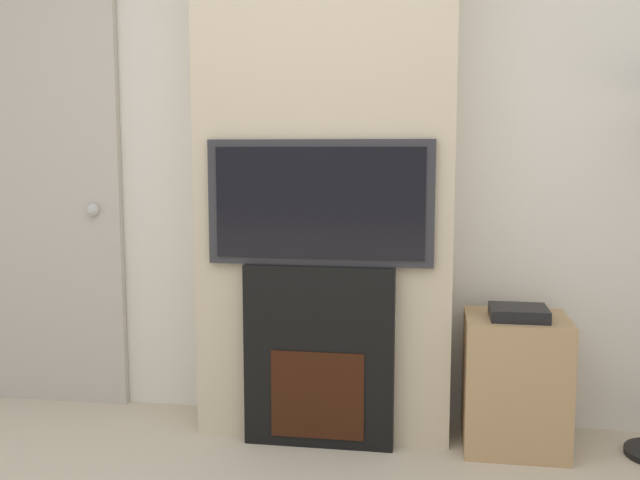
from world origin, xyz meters
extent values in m
cube|color=silver|center=(0.00, 2.03, 1.35)|extent=(6.00, 0.06, 2.70)
cube|color=beige|center=(0.00, 1.83, 1.35)|extent=(1.09, 0.34, 2.70)
cube|color=black|center=(0.00, 1.66, 0.39)|extent=(0.63, 0.14, 0.77)
cube|color=#33160A|center=(0.00, 1.59, 0.23)|extent=(0.39, 0.01, 0.37)
cube|color=#2D2D33|center=(0.00, 1.66, 1.03)|extent=(0.94, 0.06, 0.52)
cube|color=black|center=(0.00, 1.63, 1.03)|extent=(0.86, 0.01, 0.46)
cube|color=tan|center=(0.82, 1.75, 0.28)|extent=(0.42, 0.38, 0.56)
cube|color=black|center=(0.82, 1.71, 0.59)|extent=(0.23, 0.21, 0.05)
cube|color=#BCB7AD|center=(-1.43, 1.98, 1.01)|extent=(0.83, 0.04, 2.01)
sphere|color=silver|center=(-1.14, 1.94, 0.97)|extent=(0.06, 0.06, 0.06)
camera|label=1|loc=(0.47, -1.23, 1.24)|focal=40.00mm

